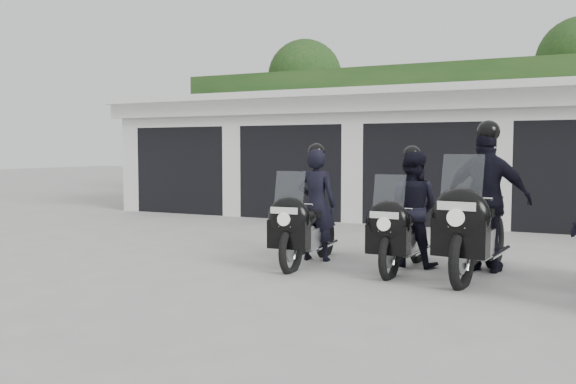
% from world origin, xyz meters
% --- Properties ---
extents(ground, '(80.00, 80.00, 0.00)m').
position_xyz_m(ground, '(0.00, 0.00, 0.00)').
color(ground, '#9E9E99').
rests_on(ground, ground).
extents(garage_block, '(16.40, 6.80, 2.96)m').
position_xyz_m(garage_block, '(-0.00, 8.06, 1.42)').
color(garage_block, white).
rests_on(garage_block, ground).
extents(background_vegetation, '(20.00, 3.90, 5.80)m').
position_xyz_m(background_vegetation, '(0.37, 12.92, 2.77)').
color(background_vegetation, '#173814').
rests_on(background_vegetation, ground).
extents(police_bike_a, '(0.66, 2.04, 1.78)m').
position_xyz_m(police_bike_a, '(-0.48, 0.57, 0.71)').
color(police_bike_a, black).
rests_on(police_bike_a, ground).
extents(police_bike_b, '(0.81, 2.00, 1.74)m').
position_xyz_m(police_bike_b, '(0.87, 0.83, 0.73)').
color(police_bike_b, black).
rests_on(police_bike_b, ground).
extents(police_bike_c, '(1.20, 2.39, 2.08)m').
position_xyz_m(police_bike_c, '(1.86, 0.85, 0.88)').
color(police_bike_c, black).
rests_on(police_bike_c, ground).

